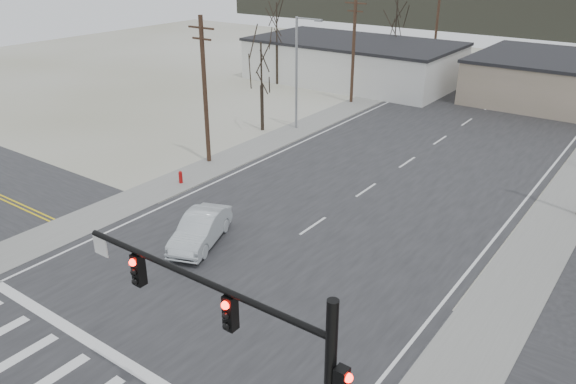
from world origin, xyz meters
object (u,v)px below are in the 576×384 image
object	(u,v)px
traffic_signal_mast	(265,359)
fire_hydrant	(181,177)
car_far_b	(480,71)
sedan_crossing	(200,229)

from	to	relation	value
traffic_signal_mast	fire_hydrant	xyz separation A→B (m)	(-18.09, 14.20, -4.22)
traffic_signal_mast	car_far_b	size ratio (longest dim) A/B	2.38
sedan_crossing	car_far_b	bearing A→B (deg)	70.86
fire_hydrant	car_far_b	bearing A→B (deg)	83.28
traffic_signal_mast	fire_hydrant	distance (m)	23.39
traffic_signal_mast	car_far_b	bearing A→B (deg)	103.00
traffic_signal_mast	car_far_b	world-z (taller)	traffic_signal_mast
fire_hydrant	car_far_b	distance (m)	42.78
sedan_crossing	car_far_b	xyz separation A→B (m)	(-1.61, 47.48, -0.16)
fire_hydrant	sedan_crossing	world-z (taller)	sedan_crossing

